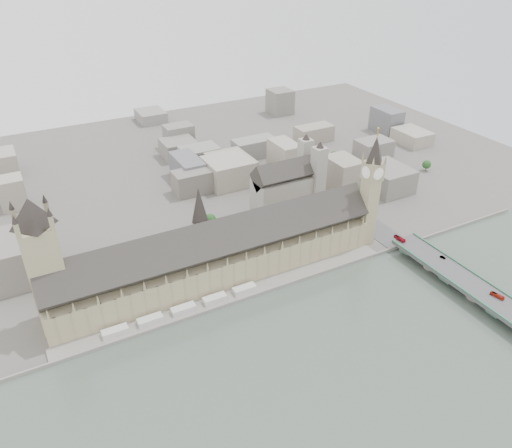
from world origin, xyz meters
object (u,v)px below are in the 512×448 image
victoria_tower (43,258)px  westminster_bridge (468,287)px  car_silver (443,257)px  car_approach (369,211)px  red_bus_south (497,296)px  westminster_abbey (289,185)px  elizabeth_tower (371,184)px  red_bus_north (400,239)px  palace_of_westminster (217,255)px

victoria_tower → westminster_bridge: (284.00, -113.50, -50.08)m
car_silver → car_approach: size_ratio=0.97×
victoria_tower → red_bus_south: 320.80m
westminster_bridge → car_approach: car_approach is taller
victoria_tower → westminster_abbey: bearing=16.5°
westminster_bridge → westminster_abbey: westminster_abbey is taller
elizabeth_tower → red_bus_north: elizabeth_tower is taller
elizabeth_tower → car_approach: bearing=45.3°
car_silver → car_approach: (-2.63, 90.41, -0.07)m
elizabeth_tower → red_bus_south: 129.64m
palace_of_westminster → elizabeth_tower: (138.00, -11.70, 35.38)m
elizabeth_tower → westminster_abbey: size_ratio=1.58×
elizabeth_tower → westminster_bridge: (24.00, -95.50, -52.96)m
red_bus_south → car_silver: 55.60m
red_bus_south → victoria_tower: bearing=142.6°
westminster_bridge → car_silver: size_ratio=68.45×
car_silver → car_approach: 90.45m
elizabeth_tower → car_silver: 83.86m
elizabeth_tower → car_approach: size_ratio=21.88×
red_bus_north → red_bus_south: bearing=-92.4°
victoria_tower → red_bus_south: size_ratio=9.73×
westminster_bridge → red_bus_north: red_bus_north is taller
victoria_tower → car_approach: 291.28m
red_bus_north → elizabeth_tower: bearing=117.4°
elizabeth_tower → red_bus_south: elizabeth_tower is taller
victoria_tower → westminster_abbey: (232.92, 69.00, -30.12)m
westminster_abbey → car_silver: westminster_abbey is taller
palace_of_westminster → car_silver: (168.36, -74.12, -11.67)m
red_bus_north → red_bus_south: (9.47, -93.09, -0.15)m
red_bus_south → car_silver: red_bus_south is taller
car_silver → car_approach: bearing=71.3°
car_silver → red_bus_south: bearing=-113.5°
westminster_bridge → red_bus_south: red_bus_south is taller
elizabeth_tower → red_bus_north: (17.83, -24.84, -46.26)m
palace_of_westminster → car_silver: size_ratio=55.81×
palace_of_westminster → victoria_tower: bearing=177.0°
car_silver → palace_of_westminster: bearing=135.9°
car_approach → red_bus_south: bearing=-110.2°
red_bus_south → car_silver: (3.06, 55.51, -0.65)m
red_bus_south → car_approach: red_bus_south is taller
palace_of_westminster → westminster_bridge: 195.05m
victoria_tower → car_approach: size_ratio=20.36×
victoria_tower → westminster_bridge: victoria_tower is taller
palace_of_westminster → elizabeth_tower: 142.94m
westminster_abbey → car_silver: size_ratio=14.32×
car_silver → elizabeth_tower: bearing=95.6°
palace_of_westminster → victoria_tower: victoria_tower is taller
elizabeth_tower → red_bus_south: size_ratio=10.46×
red_bus_south → elizabeth_tower: bearing=91.0°
westminster_bridge → westminster_abbey: size_ratio=4.78×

